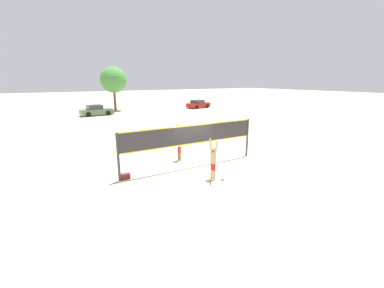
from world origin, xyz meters
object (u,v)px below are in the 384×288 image
at_px(player_spiker, 213,159).
at_px(volleyball_net, 192,138).
at_px(player_blocker, 179,142).
at_px(tree_left_cluster, 113,80).
at_px(volleyball, 223,178).
at_px(parked_car_near, 96,111).
at_px(gear_bag, 126,176).
at_px(parked_car_mid, 198,104).

bearing_deg(player_spiker, volleyball_net, -2.55).
relative_size(player_blocker, tree_left_cluster, 0.32).
bearing_deg(volleyball_net, volleyball, -83.56).
distance_m(player_spiker, tree_left_cluster, 31.81).
height_order(parked_car_near, tree_left_cluster, tree_left_cluster).
distance_m(gear_bag, tree_left_cluster, 30.42).
bearing_deg(player_spiker, volleyball, -130.25).
bearing_deg(parked_car_near, gear_bag, -102.72).
bearing_deg(parked_car_near, parked_car_mid, -1.95).
bearing_deg(parked_car_near, volleyball, -93.49).
xyz_separation_m(volleyball_net, parked_car_near, (-0.29, 24.85, -1.03)).
height_order(volleyball_net, parked_car_near, volleyball_net).
distance_m(player_spiker, player_blocker, 3.52).
xyz_separation_m(player_spiker, parked_car_mid, (16.76, 27.81, -0.44)).
xyz_separation_m(gear_bag, parked_car_near, (3.50, 24.79, 0.51)).
bearing_deg(player_blocker, volleyball_net, 3.30).
bearing_deg(volleyball_net, player_spiker, -92.55).
bearing_deg(gear_bag, parked_car_near, 81.97).
bearing_deg(tree_left_cluster, volleyball, -95.76).
bearing_deg(tree_left_cluster, volleyball_net, -96.79).
height_order(volleyball_net, tree_left_cluster, tree_left_cluster).
height_order(player_spiker, parked_car_mid, player_spiker).
bearing_deg(gear_bag, volleyball_net, -0.93).
xyz_separation_m(parked_car_near, parked_car_mid, (16.95, 0.81, -0.02)).
xyz_separation_m(player_blocker, parked_car_near, (-0.21, 23.49, -0.50)).
distance_m(volleyball_net, player_spiker, 2.24).
distance_m(player_blocker, parked_car_mid, 29.51).
distance_m(player_spiker, parked_car_near, 27.01).
bearing_deg(parked_car_near, tree_left_cluster, 44.69).
relative_size(player_spiker, gear_bag, 4.81).
bearing_deg(tree_left_cluster, player_blocker, -97.27).
bearing_deg(player_blocker, parked_car_mid, 145.44).
height_order(player_spiker, parked_car_near, player_spiker).
distance_m(player_spiker, parked_car_mid, 32.48).
xyz_separation_m(volleyball, gear_bag, (-4.07, 2.54, 0.02)).
distance_m(player_blocker, gear_bag, 4.06).
bearing_deg(player_spiker, player_blocker, -0.29).
bearing_deg(parked_car_mid, volleyball_net, -135.42).
relative_size(player_blocker, gear_bag, 5.15).
bearing_deg(gear_bag, tree_left_cluster, 76.02).
height_order(volleyball_net, player_blocker, volleyball_net).
xyz_separation_m(volleyball_net, tree_left_cluster, (3.48, 29.24, 3.04)).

